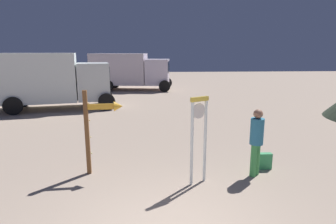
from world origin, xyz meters
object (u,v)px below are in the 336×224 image
Objects in this scene: backpack at (265,161)px; box_truck_near at (47,79)px; arrow_sign at (100,120)px; person_near_clock at (256,139)px; box_truck_far at (129,70)px; standing_clock at (199,132)px.

backpack is 0.06× the size of box_truck_near.
arrow_sign reaches higher than backpack.
arrow_sign is 4.46m from backpack.
box_truck_near is at bearing 131.91° from person_near_clock.
person_near_clock is 0.25× the size of box_truck_far.
arrow_sign is 4.99× the size of backpack.
arrow_sign is at bearing 179.50° from backpack.
box_truck_far is at bearing 64.03° from box_truck_near.
arrow_sign is 16.45m from box_truck_far.
arrow_sign is (-2.37, 0.73, 0.12)m from standing_clock.
box_truck_far reaches higher than standing_clock.
standing_clock is at bearing -168.53° from person_near_clock.
standing_clock is 2.30m from backpack.
standing_clock is 1.22× the size of person_near_clock.
arrow_sign is 9.58m from box_truck_near.
backpack is at bearing 19.76° from standing_clock.
box_truck_far is at bearing 91.38° from arrow_sign.
arrow_sign is at bearing 162.87° from standing_clock.
person_near_clock reaches higher than backpack.
person_near_clock is at bearing 11.47° from standing_clock.
arrow_sign is 0.32× the size of box_truck_far.
box_truck_near is at bearing 125.27° from standing_clock.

